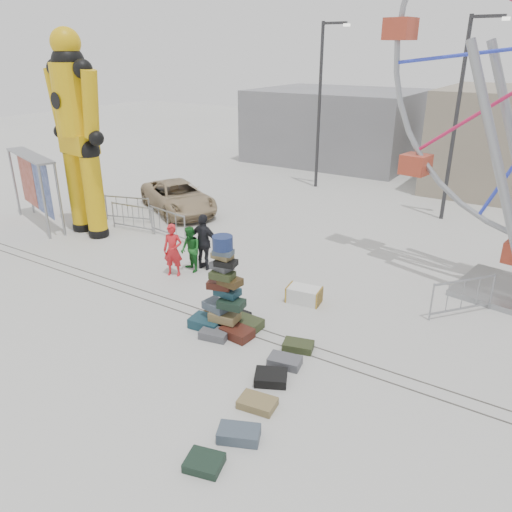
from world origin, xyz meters
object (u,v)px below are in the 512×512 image
Objects in this scene: pedestrian_red at (173,250)px; pedestrian_green at (190,250)px; barricade_wheel_front at (462,297)px; pedestrian_black at (204,242)px; lamp_post_left at (321,99)px; parked_suv at (178,197)px; steamer_trunk at (304,295)px; crash_test_dummy at (77,128)px; lamp_post_right at (460,112)px; banner_scaffold at (33,173)px; barricade_dummy_a at (128,209)px; barricade_dummy_b at (133,218)px; suitcase_tower at (225,304)px; barricade_dummy_c at (168,224)px.

pedestrian_red is 1.13× the size of pedestrian_green.
pedestrian_black reaches higher than barricade_wheel_front.
lamp_post_left is 4.64× the size of pedestrian_red.
steamer_trunk is at bearing -89.90° from parked_suv.
crash_test_dummy is 6.46m from pedestrian_red.
lamp_post_left is at bearing 164.05° from lamp_post_right.
banner_scaffold is at bearing 171.00° from steamer_trunk.
lamp_post_right reaches higher than pedestrian_black.
pedestrian_black is (1.52, -11.67, -3.53)m from lamp_post_left.
barricade_dummy_a is (0.21, 1.84, -3.54)m from crash_test_dummy.
crash_test_dummy is 3.88× the size of barricade_dummy_b.
parked_suv is (1.09, 4.08, -3.42)m from crash_test_dummy.
lamp_post_right reaches higher than parked_suv.
lamp_post_right is 13.27m from suitcase_tower.
barricade_dummy_b is 1.68m from barricade_dummy_c.
lamp_post_right is 12.18m from pedestrian_green.
barricade_wheel_front is at bearing 36.47° from suitcase_tower.
lamp_post_right reaches higher than banner_scaffold.
lamp_post_left reaches higher than barricade_wheel_front.
barricade_wheel_front is 8.31m from pedestrian_green.
suitcase_tower is at bearing -51.07° from pedestrian_red.
crash_test_dummy is (-8.82, 3.10, 3.36)m from suitcase_tower.
steamer_trunk is at bearing -99.03° from lamp_post_right.
barricade_dummy_b is 4.83m from pedestrian_green.
crash_test_dummy reaches higher than barricade_dummy_a.
lamp_post_left reaches higher than suitcase_tower.
barricade_wheel_front is at bearing -172.15° from pedestrian_black.
steamer_trunk is at bearing -19.08° from barricade_dummy_b.
steamer_trunk is 0.51× the size of pedestrian_black.
barricade_dummy_c is at bearing 35.29° from banner_scaffold.
pedestrian_red is 0.36× the size of parked_suv.
pedestrian_red is (-6.02, -10.61, -3.62)m from lamp_post_right.
lamp_post_right is at bearing 52.17° from barricade_dummy_c.
barricade_dummy_c is 1.06× the size of pedestrian_black.
lamp_post_left reaches higher than pedestrian_black.
barricade_dummy_a is at bearing 57.35° from banner_scaffold.
parked_suv is at bearing 143.76° from steamer_trunk.
barricade_dummy_a is (2.77, 2.26, -1.65)m from banner_scaffold.
crash_test_dummy reaches higher than parked_suv.
crash_test_dummy is 1.91× the size of banner_scaffold.
suitcase_tower is 2.68× the size of steamer_trunk.
pedestrian_green is at bearing 1.10° from crash_test_dummy.
steamer_trunk is (1.06, 2.43, -0.50)m from suitcase_tower.
crash_test_dummy is 3.92m from barricade_dummy_b.
lamp_post_left is at bearing 72.14° from pedestrian_red.
suitcase_tower is 1.71× the size of pedestrian_green.
barricade_dummy_a is at bearing -22.04° from pedestrian_black.
suitcase_tower is 1.30× the size of barricade_dummy_c.
barricade_dummy_c reaches higher than steamer_trunk.
banner_scaffold reaches higher than barricade_dummy_c.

